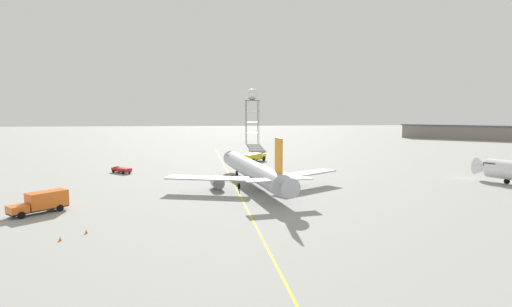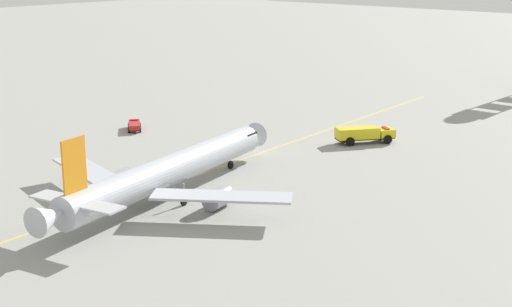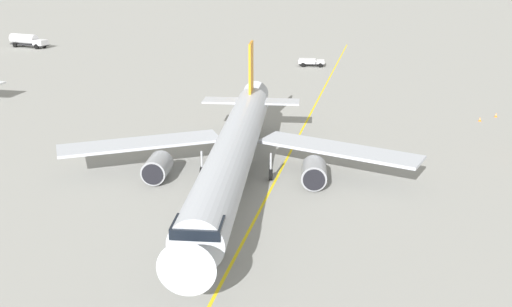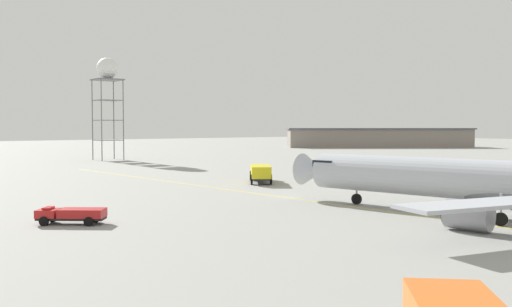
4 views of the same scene
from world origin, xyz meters
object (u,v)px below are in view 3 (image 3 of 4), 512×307
pushback_tug_truck (311,62)px  safety_cone_mid (496,115)px  airliner_main (234,152)px  safety_cone_near (480,119)px  fuel_tanker_truck (27,40)px

pushback_tug_truck → safety_cone_mid: 40.79m
airliner_main → safety_cone_mid: (25.46, 30.81, -2.82)m
safety_cone_near → safety_cone_mid: same height
airliner_main → safety_cone_mid: size_ratio=76.27×
safety_cone_near → airliner_main: bearing=-129.6°
pushback_tug_truck → safety_cone_mid: pushback_tug_truck is taller
fuel_tanker_truck → pushback_tug_truck: fuel_tanker_truck is taller
safety_cone_near → pushback_tug_truck: bearing=131.2°
airliner_main → safety_cone_mid: bearing=130.2°
airliner_main → safety_cone_near: bearing=130.2°
airliner_main → fuel_tanker_truck: airliner_main is taller
safety_cone_mid → fuel_tanker_truck: bearing=160.2°
pushback_tug_truck → safety_cone_near: size_ratio=9.01×
pushback_tug_truck → safety_cone_mid: size_ratio=9.01×
safety_cone_mid → safety_cone_near: bearing=-129.0°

